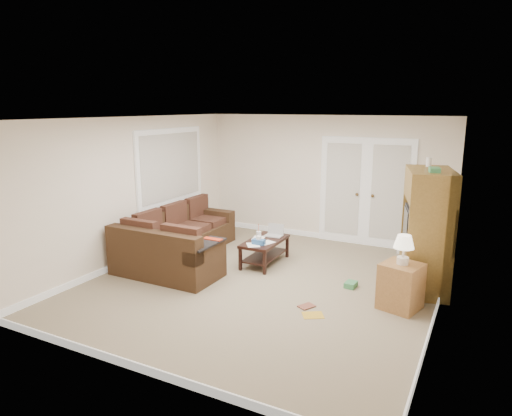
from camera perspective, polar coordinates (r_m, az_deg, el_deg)
The scene contains 17 objects.
floor at distance 7.13m, azimuth 0.91°, elevation -9.37°, with size 5.50×5.50×0.00m, color gray.
ceiling at distance 6.61m, azimuth 0.99°, elevation 11.16°, with size 5.00×5.50×0.02m, color white.
wall_left at distance 8.16m, azimuth -15.01°, elevation 2.17°, with size 0.02×5.50×2.50m, color white.
wall_right at distance 6.11m, azimuth 22.49°, elevation -1.79°, with size 0.02×5.50×2.50m, color white.
wall_back at distance 9.26m, azimuth 8.52°, elevation 3.68°, with size 5.00×0.02×2.50m, color white.
wall_front at distance 4.54m, azimuth -14.70°, elevation -6.01°, with size 5.00×0.02×2.50m, color white.
baseboards at distance 7.11m, azimuth 0.91°, elevation -9.00°, with size 5.00×5.50×0.10m, color white, non-canonical shape.
french_doors at distance 9.03m, azimuth 13.51°, elevation 1.86°, with size 1.80×0.05×2.13m.
window_left at distance 8.84m, azimuth -10.61°, elevation 5.14°, with size 0.05×1.92×1.42m.
sectional_sofa at distance 8.09m, azimuth -9.83°, elevation -4.44°, with size 1.77×2.64×0.82m.
coffee_table at distance 7.91m, azimuth 1.17°, elevation -5.31°, with size 0.54×1.05×0.71m.
tv_armoire at distance 7.11m, azimuth 20.50°, elevation -2.56°, with size 0.87×1.23×1.92m.
side_cabinet at distance 6.46m, azimuth 17.68°, elevation -8.85°, with size 0.59×0.59×1.02m.
space_heater at distance 8.84m, azimuth 17.64°, elevation -4.57°, with size 0.12×0.10×0.29m, color white.
floor_magazine at distance 6.16m, azimuth 7.12°, elevation -13.15°, with size 0.27×0.21×0.01m, color gold.
floor_greenbox at distance 7.11m, azimuth 11.77°, elevation -9.35°, with size 0.16×0.21×0.08m, color #3C844E.
floor_book at distance 6.43m, azimuth 5.86°, elevation -11.88°, with size 0.16×0.22×0.02m, color brown.
Camera 1 is at (2.92, -5.92, 2.67)m, focal length 32.00 mm.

